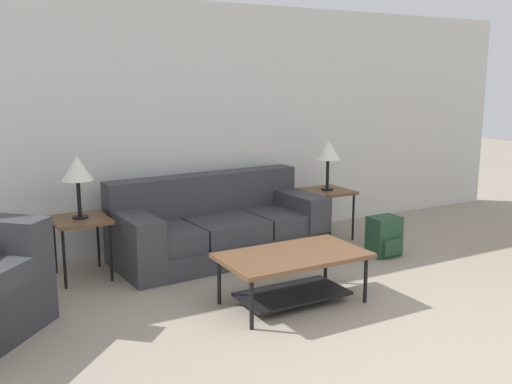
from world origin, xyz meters
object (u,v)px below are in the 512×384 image
(table_lamp_left, at_px, (77,170))
(backpack, at_px, (384,237))
(couch, at_px, (219,228))
(table_lamp_right, at_px, (328,151))
(side_table_right, at_px, (327,195))
(coffee_table, at_px, (293,266))
(side_table_left, at_px, (81,224))

(table_lamp_left, xyz_separation_m, backpack, (2.87, -0.84, -0.80))
(couch, distance_m, table_lamp_right, 1.55)
(backpack, bearing_deg, side_table_right, 98.52)
(table_lamp_left, bearing_deg, backpack, -16.28)
(backpack, bearing_deg, couch, 151.47)
(coffee_table, distance_m, side_table_right, 2.03)
(coffee_table, bearing_deg, side_table_left, 132.76)
(side_table_left, bearing_deg, table_lamp_left, 180.00)
(side_table_left, xyz_separation_m, backpack, (2.87, -0.84, -0.30))
(table_lamp_right, height_order, backpack, table_lamp_right)
(table_lamp_left, height_order, table_lamp_right, same)
(side_table_right, height_order, table_lamp_right, table_lamp_right)
(table_lamp_right, xyz_separation_m, backpack, (0.13, -0.84, -0.80))
(side_table_right, relative_size, table_lamp_left, 0.99)
(couch, height_order, table_lamp_right, table_lamp_right)
(table_lamp_left, bearing_deg, side_table_left, 0.00)
(side_table_left, height_order, table_lamp_left, table_lamp_left)
(coffee_table, height_order, table_lamp_right, table_lamp_right)
(couch, height_order, side_table_left, couch)
(couch, distance_m, side_table_left, 1.39)
(side_table_left, relative_size, table_lamp_left, 0.99)
(couch, relative_size, side_table_left, 3.92)
(side_table_right, distance_m, backpack, 0.90)
(coffee_table, xyz_separation_m, side_table_right, (1.39, 1.46, 0.19))
(couch, xyz_separation_m, side_table_left, (-1.37, 0.02, 0.21))
(couch, bearing_deg, table_lamp_right, 0.91)
(backpack, bearing_deg, table_lamp_right, 98.52)
(side_table_left, relative_size, backpack, 1.37)
(side_table_left, bearing_deg, coffee_table, -47.24)
(coffee_table, relative_size, table_lamp_left, 2.07)
(coffee_table, xyz_separation_m, side_table_left, (-1.35, 1.46, 0.19))
(couch, bearing_deg, side_table_left, 179.08)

